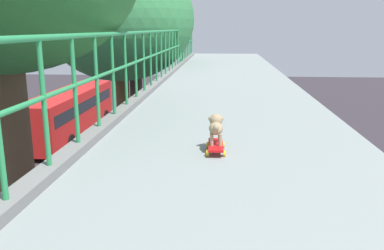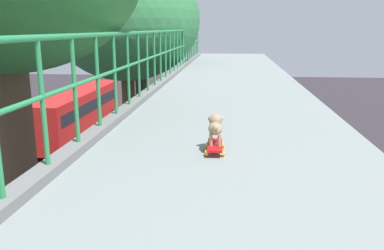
% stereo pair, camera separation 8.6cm
% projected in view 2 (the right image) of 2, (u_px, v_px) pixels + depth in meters
% --- Properties ---
extents(city_bus, '(2.54, 11.51, 3.02)m').
position_uv_depth(city_bus, '(77.00, 110.00, 26.76)').
color(city_bus, red).
rests_on(city_bus, ground).
extents(roadside_tree_far, '(5.41, 5.41, 9.60)m').
position_uv_depth(roadside_tree_far, '(126.00, 21.00, 14.57)').
color(roadside_tree_far, '#4B3720').
rests_on(roadside_tree_far, ground).
extents(roadside_tree_farthest, '(3.82, 3.82, 9.08)m').
position_uv_depth(roadside_tree_farthest, '(140.00, 15.00, 15.20)').
color(roadside_tree_farthest, '#473431').
rests_on(roadside_tree_farthest, ground).
extents(toy_skateboard, '(0.21, 0.47, 0.09)m').
position_uv_depth(toy_skateboard, '(215.00, 146.00, 4.20)').
color(toy_skateboard, red).
rests_on(toy_skateboard, overpass_deck).
extents(small_dog, '(0.16, 0.35, 0.30)m').
position_uv_depth(small_dog, '(215.00, 126.00, 4.20)').
color(small_dog, '#9E8563').
rests_on(small_dog, toy_skateboard).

